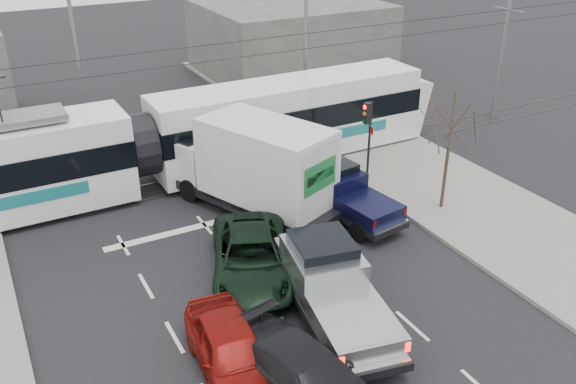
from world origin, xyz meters
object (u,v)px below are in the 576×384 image
street_lamp_near (303,36)px  red_car (231,351)px  dark_car (309,379)px  green_car (251,257)px  tram (139,147)px  bare_tree (451,125)px  silver_pickup (331,284)px  box_truck (254,167)px  navy_pickup (344,193)px  street_lamp_far (73,53)px  traffic_signal (368,124)px

street_lamp_near → red_car: street_lamp_near is taller
dark_car → street_lamp_near: bearing=48.6°
green_car → tram: bearing=121.3°
bare_tree → silver_pickup: bare_tree is taller
box_truck → dark_car: box_truck is taller
navy_pickup → street_lamp_far: bearing=114.8°
street_lamp_near → green_car: 15.69m
bare_tree → street_lamp_far: size_ratio=0.56×
bare_tree → dark_car: bare_tree is taller
street_lamp_near → box_truck: bearing=-130.6°
traffic_signal → box_truck: size_ratio=0.43×
silver_pickup → navy_pickup: bearing=64.4°
traffic_signal → red_car: size_ratio=0.78×
street_lamp_far → traffic_signal: bearing=-41.7°
silver_pickup → red_car: (-3.80, -0.97, -0.36)m
traffic_signal → red_car: traffic_signal is taller
green_car → dark_car: bearing=-78.4°
navy_pickup → dark_car: bearing=-136.3°
bare_tree → traffic_signal: (-1.13, 4.00, -1.05)m
box_truck → silver_pickup: bearing=-119.3°
bare_tree → red_car: 12.93m
silver_pickup → red_car: bearing=-154.7°
bare_tree → navy_pickup: (-3.94, 1.53, -2.74)m
silver_pickup → box_truck: size_ratio=0.79×
red_car → dark_car: size_ratio=0.89×
street_lamp_far → box_truck: (4.86, -9.74, -3.16)m
green_car → dark_car: green_car is taller
tram → silver_pickup: 11.90m
street_lamp_near → green_car: size_ratio=1.58×
traffic_signal → navy_pickup: traffic_signal is taller
tram → dark_car: bearing=-89.7°
street_lamp_far → tram: street_lamp_far is taller
traffic_signal → street_lamp_far: bearing=138.3°
dark_car → tram: bearing=78.3°
traffic_signal → silver_pickup: size_ratio=0.54×
street_lamp_far → navy_pickup: 14.87m
navy_pickup → tram: bearing=127.8°
street_lamp_near → tram: street_lamp_near is taller
box_truck → green_car: size_ratio=1.46×
street_lamp_near → traffic_signal: bearing=-96.4°
tram → box_truck: bearing=-49.0°
street_lamp_far → green_car: bearing=-79.5°
green_car → navy_pickup: bearing=45.4°
tram → red_car: tram is taller
street_lamp_near → dark_car: (-10.00, -18.13, -4.35)m
street_lamp_near → street_lamp_far: 11.67m
dark_car → street_lamp_far: bearing=81.7°
street_lamp_near → dark_car: bearing=-118.9°
silver_pickup → navy_pickup: (3.91, 5.29, -0.10)m
street_lamp_near → silver_pickup: (-7.56, -15.25, -3.97)m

